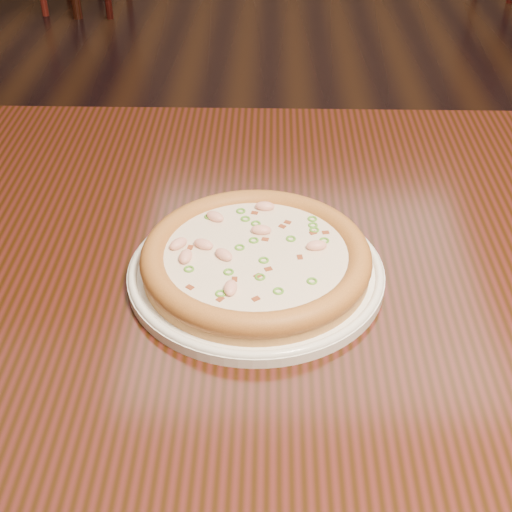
{
  "coord_description": "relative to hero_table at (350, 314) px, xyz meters",
  "views": [
    {
      "loc": [
        -0.24,
        -0.78,
        1.26
      ],
      "look_at": [
        -0.25,
        -0.14,
        0.78
      ],
      "focal_mm": 50.0,
      "sensor_mm": 36.0,
      "label": 1
    }
  ],
  "objects": [
    {
      "name": "hero_table",
      "position": [
        0.0,
        0.0,
        0.0
      ],
      "size": [
        1.2,
        0.8,
        0.75
      ],
      "color": "black",
      "rests_on": "ground"
    },
    {
      "name": "plate",
      "position": [
        -0.12,
        -0.05,
        0.11
      ],
      "size": [
        0.29,
        0.29,
        0.02
      ],
      "color": "white",
      "rests_on": "hero_table"
    },
    {
      "name": "pizza",
      "position": [
        -0.12,
        -0.05,
        0.13
      ],
      "size": [
        0.26,
        0.26,
        0.03
      ],
      "color": "#BC8E41",
      "rests_on": "plate"
    }
  ]
}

